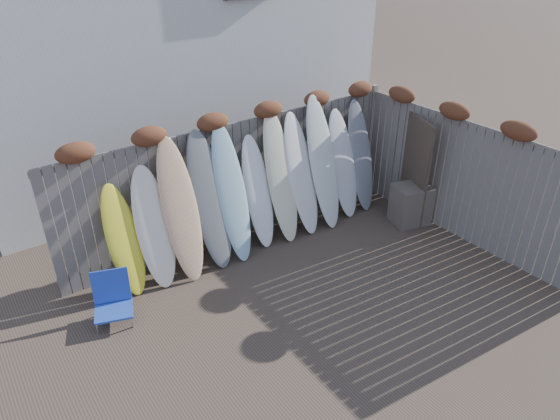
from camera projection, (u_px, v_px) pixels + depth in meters
ground at (330, 306)px, 6.97m from camera, size 80.00×80.00×0.00m
back_fence at (240, 170)px, 8.11m from camera, size 6.05×0.28×2.24m
right_fence at (463, 173)px, 8.11m from camera, size 0.28×4.40×2.24m
house at (150, 7)px, 10.25m from camera, size 8.50×5.50×6.33m
beach_chair at (112, 298)px, 6.66m from camera, size 0.63×0.65×0.65m
wooden_crate at (411, 204)px, 8.82m from camera, size 0.72×0.65×0.71m
lattice_panel at (411, 166)px, 8.88m from camera, size 0.52×1.16×1.85m
surfboard_0 at (124, 241)px, 6.96m from camera, size 0.49×0.60×1.61m
surfboard_1 at (154, 228)px, 7.11m from camera, size 0.57×0.68×1.77m
surfboard_2 at (181, 211)px, 7.21m from camera, size 0.57×0.77×2.10m
surfboard_3 at (210, 201)px, 7.48m from camera, size 0.55×0.74×2.09m
surfboard_4 at (232, 194)px, 7.64m from camera, size 0.51×0.77×2.13m
surfboard_5 at (258, 192)px, 8.03m from camera, size 0.49×0.67×1.81m
surfboard_6 at (281, 177)px, 8.13m from camera, size 0.53×0.78×2.14m
surfboard_7 at (301, 175)px, 8.34m from camera, size 0.58×0.76×2.04m
surfboard_8 at (323, 163)px, 8.50m from camera, size 0.53×0.79×2.23m
surfboard_9 at (343, 164)px, 8.87m from camera, size 0.56×0.69×1.90m
surfboard_10 at (360, 156)px, 9.09m from camera, size 0.54×0.74×1.98m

